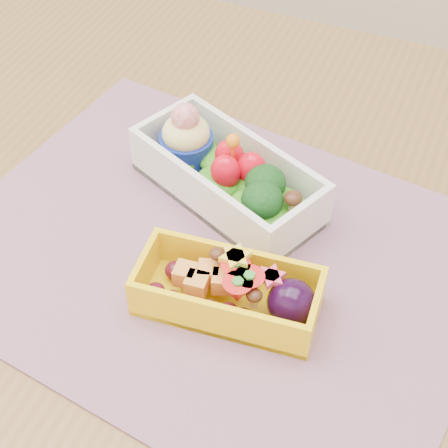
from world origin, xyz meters
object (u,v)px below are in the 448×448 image
at_px(placemat, 214,255).
at_px(table, 262,318).
at_px(bento_white, 227,175).
at_px(bento_yellow, 232,291).

bearing_deg(placemat, table, 28.49).
height_order(bento_white, bento_yellow, bento_white).
bearing_deg(table, bento_white, 138.74).
distance_m(bento_white, bento_yellow, 0.14).
bearing_deg(placemat, bento_white, 104.32).
height_order(placemat, bento_white, bento_white).
relative_size(placemat, bento_yellow, 3.00).
bearing_deg(bento_white, bento_yellow, -41.99).
distance_m(table, bento_yellow, 0.14).
bearing_deg(bento_white, placemat, -52.10).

